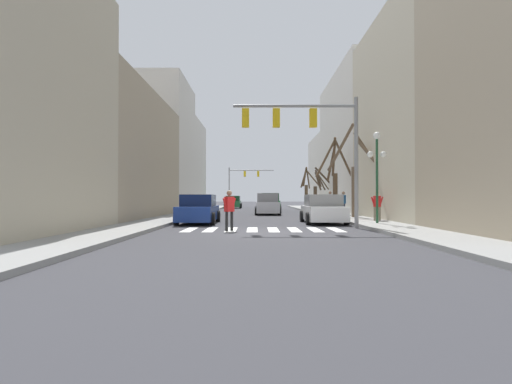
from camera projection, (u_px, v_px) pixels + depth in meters
The scene contains 23 objects.
ground_plane at pixel (263, 233), 15.75m from camera, with size 240.00×240.00×0.00m, color #38383D.
sidewalk_left at pixel (120, 231), 15.74m from camera, with size 2.34×90.00×0.15m.
sidewalk_right at pixel (406, 231), 15.75m from camera, with size 2.34×90.00×0.15m.
building_row_left at pixel (135, 150), 31.52m from camera, with size 6.00×42.26×12.47m.
building_row_right at pixel (387, 137), 30.65m from camera, with size 6.00×44.54×13.68m.
crosswalk_stripes at pixel (263, 230), 17.14m from camera, with size 6.75×2.60×0.01m.
traffic_signal_near at pixel (310, 132), 18.03m from camera, with size 5.66×0.28×5.93m.
traffic_signal_far at pixel (242, 178), 58.75m from camera, with size 6.68×0.28×5.82m.
street_lamp_right_corner at pixel (377, 159), 19.31m from camera, with size 0.95×0.36×4.42m.
car_driving_away_lane at pixel (198, 210), 21.30m from camera, with size 2.03×4.56×1.54m.
car_parked_left_far at pixel (233, 202), 52.02m from camera, with size 2.20×4.63×1.60m.
car_parked_right_far at pixel (270, 203), 39.02m from camera, with size 1.98×4.21×1.81m.
car_driving_toward_lane at pixel (323, 210), 21.38m from camera, with size 2.15×4.32×1.54m.
car_at_intersection at pixel (271, 203), 45.70m from camera, with size 2.09×4.53×1.69m.
car_parked_right_mid at pixel (267, 205), 32.37m from camera, with size 2.04×4.41×1.72m.
pedestrian_crossing_street at pixel (377, 203), 21.27m from camera, with size 0.67×0.21×1.56m.
pedestrian_on_right_sidewalk at pixel (330, 200), 30.30m from camera, with size 0.73×0.33×1.71m.
pedestrian_on_left_sidewalk at pixel (343, 201), 29.00m from camera, with size 0.54×0.59×1.67m.
pedestrian_near_right_corner at pixel (229, 207), 16.58m from camera, with size 0.56×0.58×1.68m.
street_tree_right_near at pixel (318, 189), 38.65m from camera, with size 2.26×2.19×4.21m.
street_tree_left_mid at pixel (355, 175), 25.22m from camera, with size 3.05×3.70×5.99m.
street_tree_right_far at pixel (306, 188), 45.06m from camera, with size 2.02×2.14×4.71m.
street_tree_left_far at pixel (334, 176), 30.51m from camera, with size 2.98×2.68×5.88m.
Camera 1 is at (-0.29, -15.77, 1.38)m, focal length 28.00 mm.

